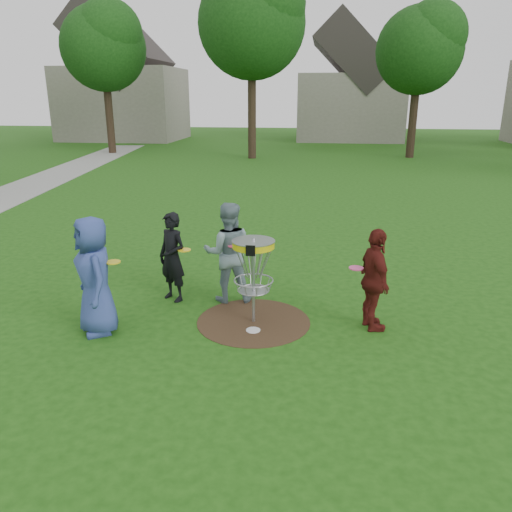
# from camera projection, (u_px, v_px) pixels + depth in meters

# --- Properties ---
(ground) EXTENTS (100.00, 100.00, 0.00)m
(ground) POSITION_uv_depth(u_px,v_px,m) (254.00, 322.00, 7.92)
(ground) COLOR #19470F
(ground) RESTS_ON ground
(dirt_patch) EXTENTS (1.80, 1.80, 0.01)m
(dirt_patch) POSITION_uv_depth(u_px,v_px,m) (254.00, 321.00, 7.92)
(dirt_patch) COLOR #47331E
(dirt_patch) RESTS_ON ground
(player_blue) EXTENTS (0.98, 1.04, 1.79)m
(player_blue) POSITION_uv_depth(u_px,v_px,m) (95.00, 276.00, 7.33)
(player_blue) COLOR #324489
(player_blue) RESTS_ON ground
(player_black) EXTENTS (0.68, 0.61, 1.56)m
(player_black) POSITION_uv_depth(u_px,v_px,m) (172.00, 257.00, 8.56)
(player_black) COLOR black
(player_black) RESTS_ON ground
(player_grey) EXTENTS (0.96, 0.81, 1.74)m
(player_grey) POSITION_uv_depth(u_px,v_px,m) (228.00, 252.00, 8.52)
(player_grey) COLOR slate
(player_grey) RESTS_ON ground
(player_maroon) EXTENTS (0.63, 1.00, 1.58)m
(player_maroon) POSITION_uv_depth(u_px,v_px,m) (374.00, 280.00, 7.46)
(player_maroon) COLOR #561813
(player_maroon) RESTS_ON ground
(disc_on_grass) EXTENTS (0.22, 0.22, 0.02)m
(disc_on_grass) POSITION_uv_depth(u_px,v_px,m) (253.00, 330.00, 7.61)
(disc_on_grass) COLOR silver
(disc_on_grass) RESTS_ON ground
(disc_golf_basket) EXTENTS (0.66, 0.67, 1.38)m
(disc_golf_basket) POSITION_uv_depth(u_px,v_px,m) (253.00, 261.00, 7.61)
(disc_golf_basket) COLOR #9EA0A5
(disc_golf_basket) RESTS_ON ground
(held_discs) EXTENTS (3.77, 1.39, 0.16)m
(held_discs) POSITION_uv_depth(u_px,v_px,m) (222.00, 256.00, 7.83)
(held_discs) COLOR yellow
(held_discs) RESTS_ON ground
(tree_row) EXTENTS (51.20, 17.42, 9.90)m
(tree_row) POSITION_uv_depth(u_px,v_px,m) (316.00, 38.00, 25.47)
(tree_row) COLOR #38281C
(tree_row) RESTS_ON ground
(house_row) EXTENTS (44.50, 10.65, 11.62)m
(house_row) POSITION_uv_depth(u_px,v_px,m) (376.00, 85.00, 37.27)
(house_row) COLOR gray
(house_row) RESTS_ON ground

